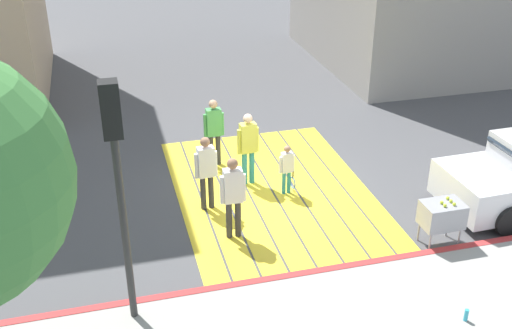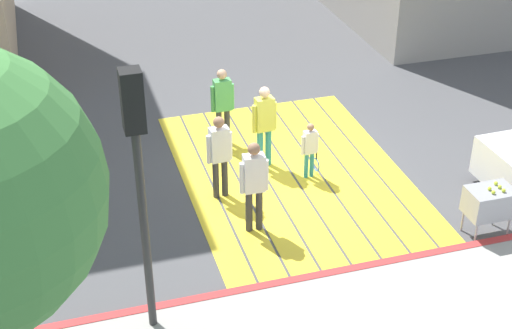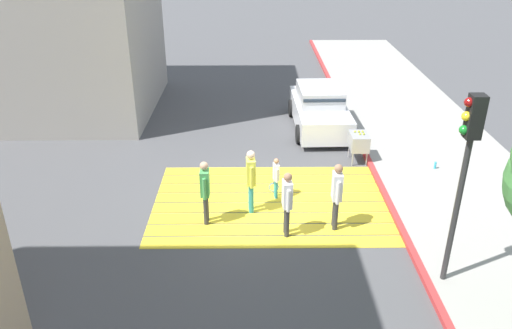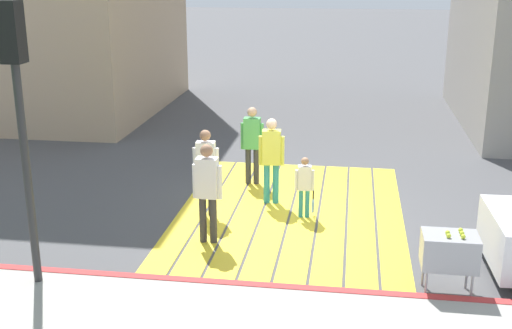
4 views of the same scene
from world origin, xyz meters
TOP-DOWN VIEW (x-y plane):
  - ground_plane at (0.00, 0.00)m, footprint 120.00×120.00m
  - crosswalk_stripes at (0.00, -0.00)m, footprint 6.40×4.35m
  - curb_painted at (-3.25, 0.00)m, footprint 0.16×40.00m
  - traffic_light_corner at (-3.58, 3.47)m, footprint 0.39×0.28m
  - tennis_ball_cart at (-2.90, -2.60)m, footprint 0.56×0.80m
  - pedestrian_adult_lead at (1.68, 1.01)m, footprint 0.23×0.51m
  - pedestrian_adult_trailing at (0.53, 0.44)m, footprint 0.26×0.52m
  - pedestrian_adult_side at (-1.58, 1.29)m, footprint 0.24×0.52m
  - pedestrian_teen_behind at (-0.34, 1.59)m, footprint 0.25×0.50m
  - pedestrian_child_with_racket at (-0.16, -0.29)m, footprint 0.28×0.38m

SIDE VIEW (x-z plane):
  - ground_plane at x=0.00m, z-range 0.00..0.00m
  - crosswalk_stripes at x=0.00m, z-range 0.00..0.01m
  - curb_painted at x=-3.25m, z-range 0.00..0.13m
  - pedestrian_child_with_racket at x=-0.16m, z-range 0.07..1.28m
  - tennis_ball_cart at x=-2.90m, z-range 0.19..1.21m
  - pedestrian_teen_behind at x=-0.34m, z-range 0.14..1.86m
  - pedestrian_adult_lead at x=1.68m, z-range 0.14..1.88m
  - pedestrian_adult_trailing at x=0.53m, z-range 0.15..1.92m
  - pedestrian_adult_side at x=-1.58m, z-range 0.15..1.93m
  - traffic_light_corner at x=-3.58m, z-range 0.92..5.16m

